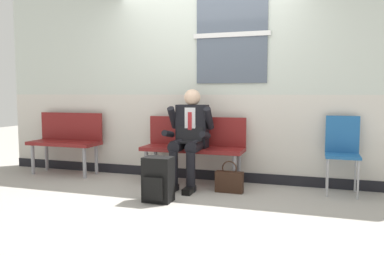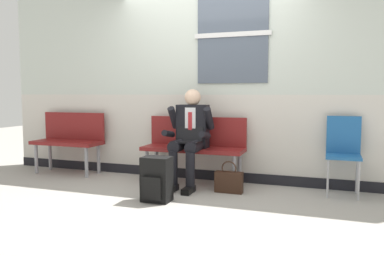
{
  "view_description": "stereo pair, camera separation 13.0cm",
  "coord_description": "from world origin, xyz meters",
  "px_view_note": "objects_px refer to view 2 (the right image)",
  "views": [
    {
      "loc": [
        1.4,
        -4.22,
        1.18
      ],
      "look_at": [
        -0.06,
        0.24,
        0.75
      ],
      "focal_mm": 35.81,
      "sensor_mm": 36.0,
      "label": 1
    },
    {
      "loc": [
        1.52,
        -4.18,
        1.18
      ],
      "look_at": [
        -0.06,
        0.24,
        0.75
      ],
      "focal_mm": 35.81,
      "sensor_mm": 36.0,
      "label": 2
    }
  ],
  "objects_px": {
    "bench_empty": "(70,138)",
    "backpack": "(156,180)",
    "handbag": "(229,181)",
    "folding_chair": "(343,148)",
    "person_seated": "(189,135)",
    "bench_with_person": "(195,144)"
  },
  "relations": [
    {
      "from": "bench_with_person",
      "to": "backpack",
      "type": "distance_m",
      "value": 1.01
    },
    {
      "from": "bench_empty",
      "to": "handbag",
      "type": "relative_size",
      "value": 2.71
    },
    {
      "from": "backpack",
      "to": "handbag",
      "type": "xyz_separation_m",
      "value": [
        0.65,
        0.62,
        -0.11
      ]
    },
    {
      "from": "bench_with_person",
      "to": "folding_chair",
      "type": "distance_m",
      "value": 1.82
    },
    {
      "from": "person_seated",
      "to": "bench_empty",
      "type": "bearing_deg",
      "value": 174.28
    },
    {
      "from": "bench_empty",
      "to": "folding_chair",
      "type": "height_order",
      "value": "folding_chair"
    },
    {
      "from": "bench_empty",
      "to": "backpack",
      "type": "height_order",
      "value": "bench_empty"
    },
    {
      "from": "bench_empty",
      "to": "person_seated",
      "type": "bearing_deg",
      "value": -5.72
    },
    {
      "from": "person_seated",
      "to": "backpack",
      "type": "height_order",
      "value": "person_seated"
    },
    {
      "from": "bench_empty",
      "to": "bench_with_person",
      "type": "bearing_deg",
      "value": -0.03
    },
    {
      "from": "bench_empty",
      "to": "backpack",
      "type": "bearing_deg",
      "value": -27.51
    },
    {
      "from": "folding_chair",
      "to": "bench_with_person",
      "type": "bearing_deg",
      "value": -178.51
    },
    {
      "from": "backpack",
      "to": "bench_empty",
      "type": "bearing_deg",
      "value": 152.49
    },
    {
      "from": "bench_empty",
      "to": "backpack",
      "type": "distance_m",
      "value": 2.11
    },
    {
      "from": "handbag",
      "to": "bench_empty",
      "type": "bearing_deg",
      "value": 172.18
    },
    {
      "from": "bench_with_person",
      "to": "backpack",
      "type": "xyz_separation_m",
      "value": [
        -0.1,
        -0.97,
        -0.28
      ]
    },
    {
      "from": "bench_with_person",
      "to": "bench_empty",
      "type": "bearing_deg",
      "value": 179.97
    },
    {
      "from": "backpack",
      "to": "folding_chair",
      "type": "bearing_deg",
      "value": 27.88
    },
    {
      "from": "handbag",
      "to": "folding_chair",
      "type": "distance_m",
      "value": 1.39
    },
    {
      "from": "bench_with_person",
      "to": "handbag",
      "type": "height_order",
      "value": "bench_with_person"
    },
    {
      "from": "person_seated",
      "to": "folding_chair",
      "type": "relative_size",
      "value": 1.35
    },
    {
      "from": "person_seated",
      "to": "backpack",
      "type": "distance_m",
      "value": 0.88
    }
  ]
}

